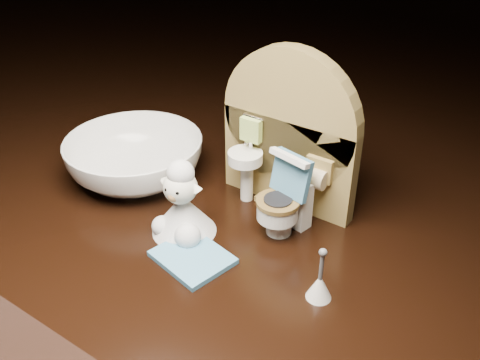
% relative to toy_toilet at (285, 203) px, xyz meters
% --- Properties ---
extents(backdrop_panel, '(0.13, 0.05, 0.15)m').
position_rel_toy_toilet_xyz_m(backdrop_panel, '(-0.02, 0.04, 0.04)').
color(backdrop_panel, olive).
rests_on(backdrop_panel, ground).
extents(toy_toilet, '(0.04, 0.05, 0.07)m').
position_rel_toy_toilet_xyz_m(toy_toilet, '(0.00, 0.00, 0.00)').
color(toy_toilet, white).
rests_on(toy_toilet, ground).
extents(bath_mat, '(0.07, 0.06, 0.00)m').
position_rel_toy_toilet_xyz_m(bath_mat, '(-0.04, -0.08, -0.02)').
color(bath_mat, teal).
rests_on(bath_mat, ground).
extents(toilet_brush, '(0.02, 0.02, 0.05)m').
position_rel_toy_toilet_xyz_m(toilet_brush, '(0.06, -0.06, -0.01)').
color(toilet_brush, white).
rests_on(toilet_brush, ground).
extents(plush_lamb, '(0.06, 0.06, 0.07)m').
position_rel_toy_toilet_xyz_m(plush_lamb, '(-0.07, -0.05, -0.00)').
color(plush_lamb, silver).
rests_on(plush_lamb, ground).
extents(ceramic_bowl, '(0.16, 0.16, 0.04)m').
position_rel_toy_toilet_xyz_m(ceramic_bowl, '(-0.17, -0.01, -0.01)').
color(ceramic_bowl, white).
rests_on(ceramic_bowl, ground).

